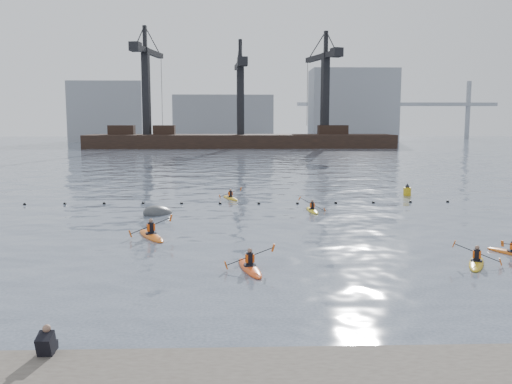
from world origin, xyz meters
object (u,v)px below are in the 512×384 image
(kayaker_2, at_px, (151,235))
(mooring_buoy, at_px, (158,214))
(kayaker_5, at_px, (230,198))
(kayaker_1, at_px, (476,262))
(kayaker_3, at_px, (312,210))
(nav_buoy, at_px, (407,191))
(kayaker_0, at_px, (250,267))

(kayaker_2, distance_m, mooring_buoy, 7.40)
(kayaker_5, bearing_deg, kayaker_1, -83.67)
(kayaker_1, relative_size, kayaker_5, 1.04)
(mooring_buoy, bearing_deg, kayaker_5, 56.14)
(kayaker_2, xyz_separation_m, kayaker_3, (10.14, 8.28, -0.02))
(mooring_buoy, bearing_deg, nav_buoy, 23.58)
(kayaker_3, relative_size, kayaker_5, 1.00)
(kayaker_0, distance_m, kayaker_3, 15.81)
(mooring_buoy, height_order, nav_buoy, nav_buoy)
(kayaker_5, bearing_deg, kayaker_2, -128.22)
(kayaker_2, height_order, nav_buoy, kayaker_2)
(kayaker_0, bearing_deg, kayaker_2, 115.82)
(kayaker_5, relative_size, mooring_buoy, 1.24)
(kayaker_1, xyz_separation_m, kayaker_3, (-5.44, 14.58, -0.01))
(kayaker_1, height_order, kayaker_5, kayaker_1)
(kayaker_3, distance_m, mooring_buoy, 10.86)
(nav_buoy, bearing_deg, mooring_buoy, -156.42)
(kayaker_0, xyz_separation_m, mooring_buoy, (-6.03, 14.15, -0.10))
(kayaker_2, bearing_deg, kayaker_5, 47.58)
(mooring_buoy, bearing_deg, kayaker_0, -66.93)
(kayaker_1, xyz_separation_m, kayaker_5, (-11.38, 20.95, -0.00))
(kayaker_0, xyz_separation_m, kayaker_1, (10.23, 0.48, -0.01))
(kayaker_2, relative_size, mooring_buoy, 1.51)
(kayaker_0, relative_size, mooring_buoy, 1.42)
(kayaker_3, xyz_separation_m, nav_buoy, (9.31, 7.87, 0.27))
(kayaker_1, bearing_deg, kayaker_0, -151.08)
(kayaker_3, height_order, nav_buoy, kayaker_3)
(kayaker_0, distance_m, nav_buoy, 26.92)
(kayaker_1, bearing_deg, kayaker_5, 144.72)
(kayaker_0, bearing_deg, kayaker_1, -9.76)
(kayaker_2, bearing_deg, kayaker_1, -48.37)
(kayaker_1, height_order, kayaker_2, kayaker_2)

